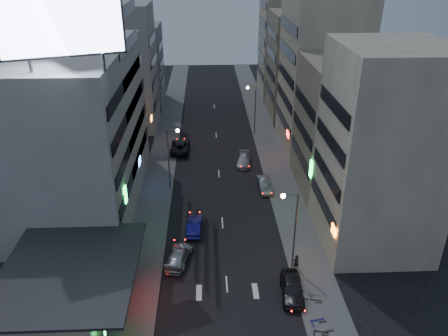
{
  "coord_description": "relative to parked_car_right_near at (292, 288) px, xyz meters",
  "views": [
    {
      "loc": [
        -1.55,
        -26.67,
        26.92
      ],
      "look_at": [
        0.31,
        17.15,
        5.23
      ],
      "focal_mm": 35.0,
      "sensor_mm": 36.0,
      "label": 1
    }
  ],
  "objects": [
    {
      "name": "ground",
      "position": [
        -5.6,
        -2.36,
        -0.79
      ],
      "size": [
        180.0,
        180.0,
        0.0
      ],
      "primitive_type": "plane",
      "color": "black",
      "rests_on": "ground"
    },
    {
      "name": "parked_car_right_near",
      "position": [
        0.0,
        0.0,
        0.0
      ],
      "size": [
        2.19,
        4.77,
        1.58
      ],
      "primitive_type": "imported",
      "rotation": [
        0.0,
        0.0,
        -0.07
      ],
      "color": "#28272C",
      "rests_on": "ground"
    },
    {
      "name": "shophouse_near",
      "position": [
        9.4,
        8.14,
        9.21
      ],
      "size": [
        10.0,
        11.0,
        20.0
      ],
      "primitive_type": "cube",
      "color": "beige",
      "rests_on": "ground"
    },
    {
      "name": "far_left_b",
      "position": [
        -21.6,
        55.64,
        6.71
      ],
      "size": [
        12.0,
        10.0,
        15.0
      ],
      "primitive_type": "cube",
      "color": "gray",
      "rests_on": "ground"
    },
    {
      "name": "scooter_blue",
      "position": [
        2.13,
        -2.86,
        -0.11
      ],
      "size": [
        0.98,
        1.93,
        1.12
      ],
      "primitive_type": null,
      "rotation": [
        0.0,
        0.0,
        1.78
      ],
      "color": "navy",
      "rests_on": "sidewalk_right"
    },
    {
      "name": "shophouse_mid",
      "position": [
        9.9,
        19.64,
        7.21
      ],
      "size": [
        11.0,
        12.0,
        16.0
      ],
      "primitive_type": "cube",
      "color": "gray",
      "rests_on": "ground"
    },
    {
      "name": "sidewalk_right",
      "position": [
        2.4,
        27.64,
        -0.73
      ],
      "size": [
        4.0,
        120.0,
        0.12
      ],
      "primitive_type": "cube",
      "color": "#4C4C4F",
      "rests_on": "ground"
    },
    {
      "name": "scooter_silver_a",
      "position": [
        2.46,
        -3.85,
        -0.13
      ],
      "size": [
        0.95,
        1.87,
        1.09
      ],
      "primitive_type": null,
      "rotation": [
        0.0,
        0.0,
        1.78
      ],
      "color": "#A8ADB0",
      "rests_on": "sidewalk_right"
    },
    {
      "name": "shophouse_far",
      "position": [
        9.4,
        32.64,
        10.21
      ],
      "size": [
        10.0,
        14.0,
        22.0
      ],
      "primitive_type": "cube",
      "color": "beige",
      "rests_on": "ground"
    },
    {
      "name": "person",
      "position": [
        0.98,
        3.29,
        0.15
      ],
      "size": [
        0.67,
        0.53,
        1.64
      ],
      "primitive_type": "imported",
      "rotation": [
        0.0,
        0.0,
        3.39
      ],
      "color": "black",
      "rests_on": "sidewalk_right"
    },
    {
      "name": "street_lamp_left",
      "position": [
        -11.5,
        19.64,
        4.57
      ],
      "size": [
        1.6,
        0.44,
        8.02
      ],
      "color": "#595B60",
      "rests_on": "sidewalk_left"
    },
    {
      "name": "street_lamp_right_far",
      "position": [
        0.3,
        37.64,
        4.57
      ],
      "size": [
        1.6,
        0.44,
        8.02
      ],
      "color": "#595B60",
      "rests_on": "sidewalk_right"
    },
    {
      "name": "road_car_blue",
      "position": [
        -8.66,
        10.12,
        -0.09
      ],
      "size": [
        1.7,
        4.34,
        1.41
      ],
      "primitive_type": "imported",
      "rotation": [
        0.0,
        0.0,
        3.09
      ],
      "color": "navy",
      "rests_on": "ground"
    },
    {
      "name": "scooter_black_a",
      "position": [
        2.15,
        -4.42,
        -0.15
      ],
      "size": [
        1.04,
        1.81,
        1.05
      ],
      "primitive_type": null,
      "rotation": [
        0.0,
        0.0,
        1.28
      ],
      "color": "black",
      "rests_on": "sidewalk_right"
    },
    {
      "name": "parked_car_right_far",
      "position": [
        -2.02,
        26.35,
        -0.13
      ],
      "size": [
        2.41,
        4.77,
        1.33
      ],
      "primitive_type": "imported",
      "rotation": [
        0.0,
        0.0,
        -0.12
      ],
      "color": "#A8A9B0",
      "rests_on": "ground"
    },
    {
      "name": "scooter_black_b",
      "position": [
        2.48,
        -0.88,
        -0.17
      ],
      "size": [
        0.93,
        1.73,
        1.01
      ],
      "primitive_type": null,
      "rotation": [
        0.0,
        0.0,
        1.33
      ],
      "color": "black",
      "rests_on": "sidewalk_right"
    },
    {
      "name": "far_right_b",
      "position": [
        10.4,
        61.64,
        11.21
      ],
      "size": [
        12.0,
        12.0,
        24.0
      ],
      "primitive_type": "cube",
      "color": "beige",
      "rests_on": "ground"
    },
    {
      "name": "food_court",
      "position": [
        -19.5,
        -0.36,
        1.19
      ],
      "size": [
        11.0,
        13.0,
        3.88
      ],
      "color": "beige",
      "rests_on": "ground"
    },
    {
      "name": "far_right_a",
      "position": [
        9.9,
        47.64,
        8.21
      ],
      "size": [
        11.0,
        12.0,
        18.0
      ],
      "primitive_type": "cube",
      "color": "gray",
      "rests_on": "ground"
    },
    {
      "name": "parked_car_right_mid",
      "position": [
        0.0,
        18.96,
        -0.09
      ],
      "size": [
        1.71,
        4.32,
        1.4
      ],
      "primitive_type": "imported",
      "rotation": [
        0.0,
        0.0,
        0.06
      ],
      "color": "#94969B",
      "rests_on": "ground"
    },
    {
      "name": "far_left_a",
      "position": [
        -21.1,
        42.64,
        9.21
      ],
      "size": [
        11.0,
        10.0,
        20.0
      ],
      "primitive_type": "cube",
      "color": "#A1A19D",
      "rests_on": "ground"
    },
    {
      "name": "parked_car_left",
      "position": [
        -11.2,
        31.36,
        0.01
      ],
      "size": [
        2.79,
        5.82,
        1.6
      ],
      "primitive_type": "imported",
      "rotation": [
        0.0,
        0.0,
        3.12
      ],
      "color": "black",
      "rests_on": "ground"
    },
    {
      "name": "street_lamp_right_near",
      "position": [
        0.3,
        3.64,
        4.57
      ],
      "size": [
        1.6,
        0.44,
        8.02
      ],
      "color": "#595B60",
      "rests_on": "sidewalk_right"
    },
    {
      "name": "road_car_silver",
      "position": [
        -10.08,
        5.01,
        -0.1
      ],
      "size": [
        2.89,
        5.06,
        1.38
      ],
      "primitive_type": "imported",
      "rotation": [
        0.0,
        0.0,
        2.93
      ],
      "color": "#A2A4AA",
      "rests_on": "ground"
    },
    {
      "name": "billboard",
      "position": [
        -18.59,
        7.61,
        20.87
      ],
      "size": [
        9.52,
        3.75,
        6.2
      ],
      "rotation": [
        0.0,
        0.0,
        0.35
      ],
      "color": "#595B60",
      "rests_on": "white_building"
    },
    {
      "name": "scooter_silver_b",
      "position": [
        1.46,
        -0.39,
        -0.07
      ],
      "size": [
        1.43,
        2.06,
        1.2
      ],
      "primitive_type": null,
      "rotation": [
        0.0,
        0.0,
        1.14
      ],
      "color": "#B8BCC0",
      "rests_on": "sidewalk_right"
    },
    {
      "name": "white_building",
      "position": [
        -22.6,
        17.64,
        8.21
      ],
      "size": [
        14.0,
        24.0,
        18.0
      ],
      "primitive_type": "cube",
      "color": "#A1A19D",
      "rests_on": "ground"
    },
    {
      "name": "sidewalk_left",
      "position": [
        -13.6,
        27.64,
        -0.73
      ],
      "size": [
        4.0,
        120.0,
        0.12
      ],
      "primitive_type": "cube",
      "color": "#4C4C4F",
      "rests_on": "ground"
    }
  ]
}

